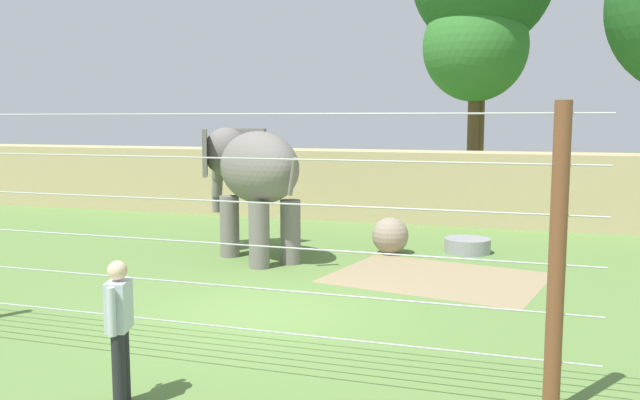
{
  "coord_description": "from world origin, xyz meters",
  "views": [
    {
      "loc": [
        4.36,
        -10.06,
        3.23
      ],
      "look_at": [
        -0.3,
        4.28,
        1.4
      ],
      "focal_mm": 37.69,
      "sensor_mm": 36.0,
      "label": 1
    }
  ],
  "objects_px": {
    "elephant": "(252,172)",
    "zookeeper": "(119,326)",
    "enrichment_ball": "(390,236)",
    "water_tub": "(467,245)"
  },
  "relations": [
    {
      "from": "elephant",
      "to": "enrichment_ball",
      "type": "bearing_deg",
      "value": 25.97
    },
    {
      "from": "zookeeper",
      "to": "water_tub",
      "type": "relative_size",
      "value": 1.52
    },
    {
      "from": "elephant",
      "to": "enrichment_ball",
      "type": "height_order",
      "value": "elephant"
    },
    {
      "from": "elephant",
      "to": "zookeeper",
      "type": "distance_m",
      "value": 8.26
    },
    {
      "from": "elephant",
      "to": "enrichment_ball",
      "type": "xyz_separation_m",
      "value": [
        2.95,
        1.44,
        -1.56
      ]
    },
    {
      "from": "elephant",
      "to": "zookeeper",
      "type": "height_order",
      "value": "elephant"
    },
    {
      "from": "elephant",
      "to": "zookeeper",
      "type": "xyz_separation_m",
      "value": [
        1.88,
        -7.97,
        -1.07
      ]
    },
    {
      "from": "enrichment_ball",
      "to": "water_tub",
      "type": "xyz_separation_m",
      "value": [
        1.76,
        0.69,
        -0.26
      ]
    },
    {
      "from": "zookeeper",
      "to": "water_tub",
      "type": "xyz_separation_m",
      "value": [
        2.83,
        10.1,
        -0.74
      ]
    },
    {
      "from": "zookeeper",
      "to": "elephant",
      "type": "bearing_deg",
      "value": 103.27
    }
  ]
}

